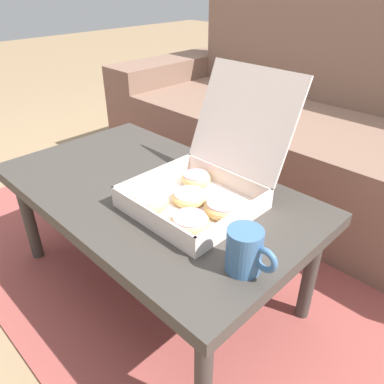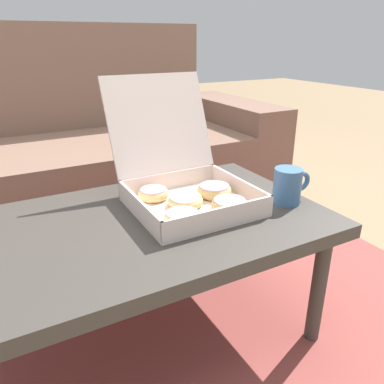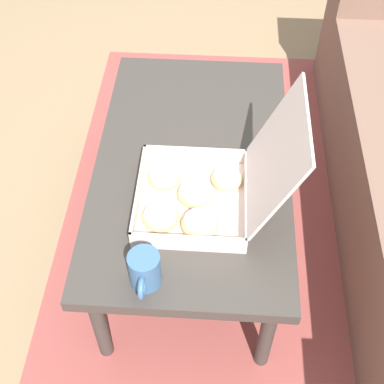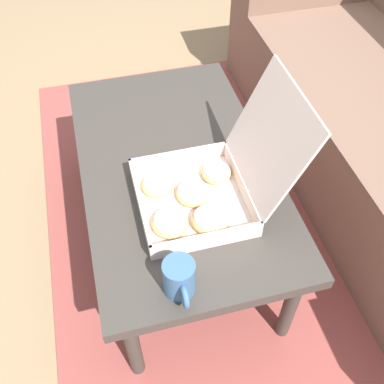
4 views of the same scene
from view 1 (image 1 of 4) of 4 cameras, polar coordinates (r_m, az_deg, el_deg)
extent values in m
plane|color=#937756|center=(1.53, 0.04, -10.36)|extent=(12.00, 12.00, 0.00)
cube|color=#994742|center=(1.71, 7.16, -5.46)|extent=(2.24, 1.95, 0.01)
cube|color=#7A5B4C|center=(1.87, 14.44, 4.48)|extent=(1.64, 0.61, 0.43)
cube|color=#7A5B4C|center=(2.12, 21.40, 14.15)|extent=(1.64, 0.20, 0.95)
cube|color=#7A5B4C|center=(2.47, -3.17, 13.40)|extent=(0.24, 0.81, 0.55)
cube|color=#3D3833|center=(1.20, -6.10, -0.09)|extent=(1.04, 0.61, 0.04)
cylinder|color=#3D3833|center=(1.57, -23.59, -3.79)|extent=(0.04, 0.04, 0.38)
cylinder|color=#3D3833|center=(0.98, 1.76, -26.38)|extent=(0.04, 0.04, 0.38)
cylinder|color=#3D3833|center=(1.75, -9.27, 2.39)|extent=(0.04, 0.04, 0.38)
cylinder|color=#3D3833|center=(1.26, 17.51, -11.84)|extent=(0.04, 0.04, 0.38)
cube|color=silver|center=(1.09, 0.00, -2.09)|extent=(0.34, 0.32, 0.01)
cube|color=silver|center=(0.98, -6.36, -4.00)|extent=(0.34, 0.01, 0.05)
cube|color=silver|center=(1.17, 5.34, 2.13)|extent=(0.34, 0.01, 0.05)
cube|color=silver|center=(1.18, -5.69, 2.27)|extent=(0.01, 0.32, 0.05)
cube|color=silver|center=(0.98, 6.84, -4.19)|extent=(0.01, 0.32, 0.05)
cube|color=silver|center=(1.15, 7.89, 10.88)|extent=(0.34, 0.13, 0.30)
torus|color=#E5BC75|center=(1.09, -0.38, -0.78)|extent=(0.10, 0.10, 0.03)
cylinder|color=white|center=(1.09, -0.38, -0.40)|extent=(0.09, 0.09, 0.01)
torus|color=#E5BC75|center=(1.04, 4.76, -2.45)|extent=(0.11, 0.11, 0.04)
cylinder|color=pink|center=(1.03, 4.78, -1.96)|extent=(0.09, 0.09, 0.02)
torus|color=#E5BC75|center=(1.07, -6.17, -1.46)|extent=(0.10, 0.10, 0.03)
cylinder|color=pink|center=(1.07, -6.19, -1.04)|extent=(0.09, 0.09, 0.01)
torus|color=#E5BC75|center=(0.98, -0.34, -4.62)|extent=(0.11, 0.11, 0.03)
cylinder|color=pink|center=(0.98, -0.34, -4.14)|extent=(0.09, 0.09, 0.02)
torus|color=#E5BC75|center=(1.18, 0.60, 2.03)|extent=(0.09, 0.09, 0.03)
cylinder|color=pink|center=(1.18, 0.60, 2.44)|extent=(0.08, 0.08, 0.01)
cylinder|color=#3D6693|center=(0.85, 7.95, -8.76)|extent=(0.08, 0.08, 0.11)
torus|color=#3D6693|center=(0.83, 11.07, -10.14)|extent=(0.06, 0.01, 0.06)
camera|label=2|loc=(1.15, -57.61, 10.39)|focal=35.00mm
camera|label=3|loc=(1.00, 96.85, 42.03)|focal=50.00mm
camera|label=4|loc=(0.65, 99.74, 47.04)|focal=42.00mm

